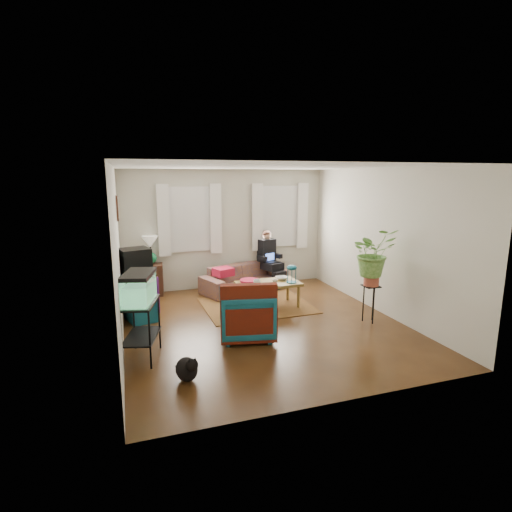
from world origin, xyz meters
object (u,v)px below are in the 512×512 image
object	(u,v)px
dresser	(137,295)
sofa	(245,274)
aquarium_stand	(141,331)
side_table	(152,279)
plant_stand	(370,304)
armchair	(247,311)
coffee_table	(268,295)

from	to	relation	value
dresser	sofa	bearing A→B (deg)	9.06
aquarium_stand	side_table	bearing A→B (deg)	99.18
dresser	aquarium_stand	world-z (taller)	aquarium_stand
aquarium_stand	plant_stand	bearing A→B (deg)	19.12
plant_stand	dresser	bearing A→B (deg)	158.41
sofa	armchair	world-z (taller)	armchair
coffee_table	plant_stand	distance (m)	1.88
plant_stand	coffee_table	bearing A→B (deg)	137.23
aquarium_stand	armchair	distance (m)	1.60
aquarium_stand	dresser	bearing A→B (deg)	105.37
side_table	dresser	bearing A→B (deg)	-104.11
sofa	aquarium_stand	xyz separation A→B (m)	(-2.29, -2.73, 0.03)
dresser	aquarium_stand	distance (m)	1.71
sofa	aquarium_stand	bearing A→B (deg)	-149.60
sofa	coffee_table	xyz separation A→B (m)	(0.10, -1.23, -0.13)
dresser	coffee_table	xyz separation A→B (m)	(2.38, -0.21, -0.15)
side_table	armchair	bearing A→B (deg)	-66.29
side_table	plant_stand	bearing A→B (deg)	-39.73
side_table	armchair	distance (m)	3.05
side_table	coffee_table	size ratio (longest dim) A/B	0.56
aquarium_stand	coffee_table	world-z (taller)	aquarium_stand
side_table	dresser	size ratio (longest dim) A/B	0.74
plant_stand	armchair	bearing A→B (deg)	178.87
dresser	coffee_table	distance (m)	2.39
side_table	plant_stand	world-z (taller)	side_table
side_table	coffee_table	xyz separation A→B (m)	(2.04, -1.56, -0.08)
aquarium_stand	sofa	bearing A→B (deg)	65.78
side_table	aquarium_stand	size ratio (longest dim) A/B	0.82
coffee_table	armchair	bearing A→B (deg)	-124.74
sofa	plant_stand	xyz separation A→B (m)	(1.48, -2.51, -0.05)
sofa	dresser	xyz separation A→B (m)	(-2.28, -1.02, 0.02)
dresser	armchair	xyz separation A→B (m)	(1.57, -1.44, 0.01)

